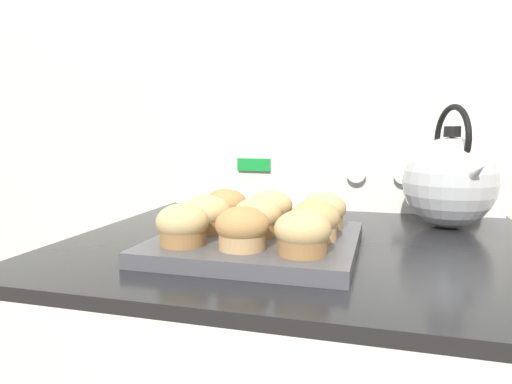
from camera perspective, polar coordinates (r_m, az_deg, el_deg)
wall_back at (r=1.13m, az=9.44°, el=13.31°), size 8.00×0.05×2.40m
control_panel at (r=1.08m, az=8.98°, el=2.59°), size 0.75×0.07×0.18m
muffin_pan at (r=0.70m, az=0.27°, el=-6.32°), size 0.30×0.30×0.02m
muffin_r0_c0 at (r=0.65m, az=-9.17°, el=-4.14°), size 0.07×0.07×0.06m
muffin_r0_c1 at (r=0.62m, az=-1.72°, el=-4.62°), size 0.07×0.07×0.06m
muffin_r0_c2 at (r=0.59m, az=5.84°, el=-5.16°), size 0.07×0.07×0.06m
muffin_r1_c0 at (r=0.72m, az=-6.12°, el=-2.83°), size 0.07×0.07×0.06m
muffin_r1_c1 at (r=0.69m, az=0.15°, el=-3.23°), size 0.07×0.07×0.06m
muffin_r1_c2 at (r=0.67m, az=7.36°, el=-3.61°), size 0.07×0.07×0.06m
muffin_r2_c0 at (r=0.80m, az=-3.82°, el=-1.81°), size 0.07×0.07×0.06m
muffin_r2_c1 at (r=0.78m, az=1.86°, el=-2.07°), size 0.07×0.07×0.06m
muffin_r2_c2 at (r=0.76m, az=8.44°, el=-2.39°), size 0.07×0.07×0.06m
tea_kettle at (r=0.92m, az=23.09°, el=1.29°), size 0.17×0.21×0.23m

